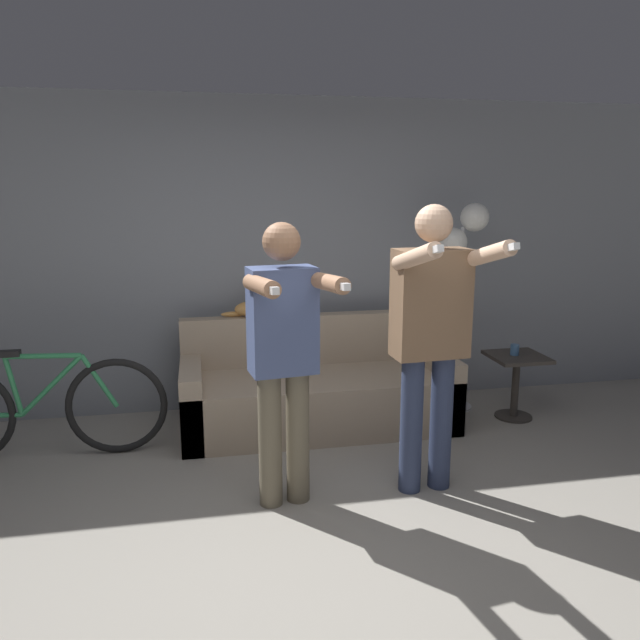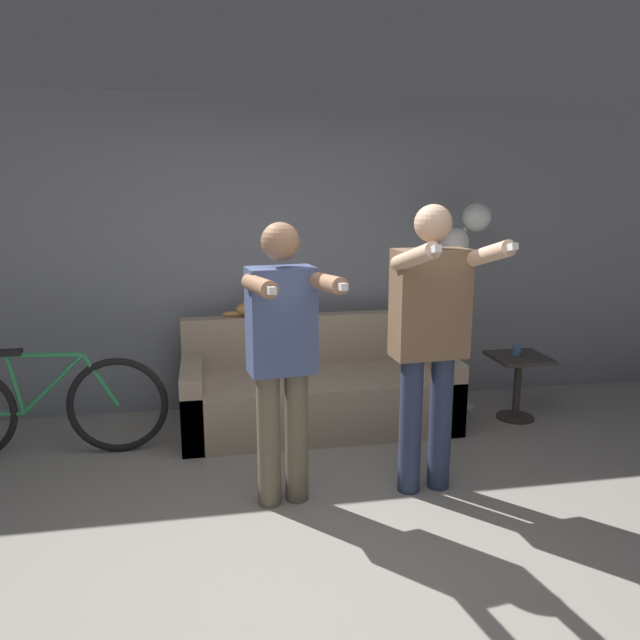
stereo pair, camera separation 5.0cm
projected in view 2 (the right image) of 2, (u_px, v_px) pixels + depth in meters
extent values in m
plane|color=gray|center=(326.00, 569.00, 3.14)|extent=(16.00, 16.00, 0.00)
cube|color=gray|center=(270.00, 256.00, 5.26)|extent=(10.00, 0.05, 2.60)
cube|color=tan|center=(319.00, 401.00, 4.95)|extent=(2.12, 0.86, 0.43)
cube|color=tan|center=(311.00, 339.00, 5.20)|extent=(2.12, 0.14, 0.41)
cube|color=tan|center=(193.00, 400.00, 4.76)|extent=(0.16, 0.86, 0.57)
cube|color=tan|center=(437.00, 385.00, 5.11)|extent=(0.16, 0.86, 0.57)
cylinder|color=#6B604C|center=(269.00, 440.00, 3.70)|extent=(0.14, 0.14, 0.82)
cylinder|color=#6B604C|center=(297.00, 436.00, 3.76)|extent=(0.14, 0.14, 0.82)
cube|color=#475684|center=(281.00, 321.00, 3.58)|extent=(0.41, 0.27, 0.62)
sphere|color=#9E7051|center=(280.00, 242.00, 3.48)|extent=(0.22, 0.22, 0.22)
cylinder|color=#9E7051|center=(259.00, 285.00, 3.24)|extent=(0.16, 0.51, 0.12)
cube|color=white|center=(270.00, 290.00, 3.00)|extent=(0.05, 0.13, 0.04)
cylinder|color=#9E7051|center=(325.00, 282.00, 3.35)|extent=(0.16, 0.51, 0.12)
cube|color=white|center=(341.00, 286.00, 3.11)|extent=(0.05, 0.13, 0.04)
cylinder|color=#2D3856|center=(410.00, 425.00, 3.86)|extent=(0.14, 0.14, 0.87)
cylinder|color=#2D3856|center=(440.00, 422.00, 3.91)|extent=(0.14, 0.14, 0.87)
cube|color=brown|center=(430.00, 304.00, 3.72)|extent=(0.46, 0.25, 0.65)
sphere|color=#D8AD8C|center=(433.00, 223.00, 3.62)|extent=(0.22, 0.22, 0.22)
cylinder|color=#D8AD8C|center=(414.00, 257.00, 3.37)|extent=(0.12, 0.51, 0.21)
cube|color=white|center=(433.00, 250.00, 3.13)|extent=(0.04, 0.13, 0.07)
cylinder|color=#D8AD8C|center=(485.00, 255.00, 3.48)|extent=(0.12, 0.51, 0.21)
cube|color=white|center=(509.00, 248.00, 3.23)|extent=(0.04, 0.13, 0.07)
ellipsoid|color=tan|center=(258.00, 308.00, 5.06)|extent=(0.36, 0.15, 0.14)
sphere|color=tan|center=(277.00, 302.00, 5.08)|extent=(0.12, 0.12, 0.12)
ellipsoid|color=tan|center=(235.00, 314.00, 5.06)|extent=(0.20, 0.04, 0.04)
cone|color=tan|center=(275.00, 297.00, 5.05)|extent=(0.04, 0.04, 0.03)
cone|color=tan|center=(274.00, 296.00, 5.09)|extent=(0.04, 0.04, 0.03)
cylinder|color=#B2B2B7|center=(456.00, 406.00, 5.41)|extent=(0.29, 0.29, 0.02)
cylinder|color=#B2B2B7|center=(460.00, 320.00, 5.24)|extent=(0.03, 0.03, 1.55)
sphere|color=white|center=(477.00, 217.00, 5.08)|extent=(0.23, 0.23, 0.23)
sphere|color=white|center=(455.00, 242.00, 5.09)|extent=(0.23, 0.23, 0.23)
cylinder|color=#38332D|center=(515.00, 417.00, 5.17)|extent=(0.30, 0.30, 0.02)
cylinder|color=#38332D|center=(517.00, 389.00, 5.12)|extent=(0.06, 0.06, 0.50)
cube|color=#38332D|center=(519.00, 358.00, 5.06)|extent=(0.44, 0.44, 0.03)
cylinder|color=#3D6693|center=(517.00, 350.00, 5.05)|extent=(0.07, 0.07, 0.09)
torus|color=black|center=(118.00, 405.00, 4.45)|extent=(0.70, 0.05, 0.70)
cylinder|color=#338E56|center=(53.00, 384.00, 4.34)|extent=(0.45, 0.04, 0.43)
cylinder|color=#338E56|center=(15.00, 385.00, 4.29)|extent=(0.11, 0.04, 0.43)
cylinder|color=#338E56|center=(45.00, 355.00, 4.29)|extent=(0.49, 0.04, 0.05)
cylinder|color=#338E56|center=(100.00, 380.00, 4.39)|extent=(0.24, 0.04, 0.40)
cube|color=black|center=(6.00, 353.00, 4.24)|extent=(0.20, 0.07, 0.04)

